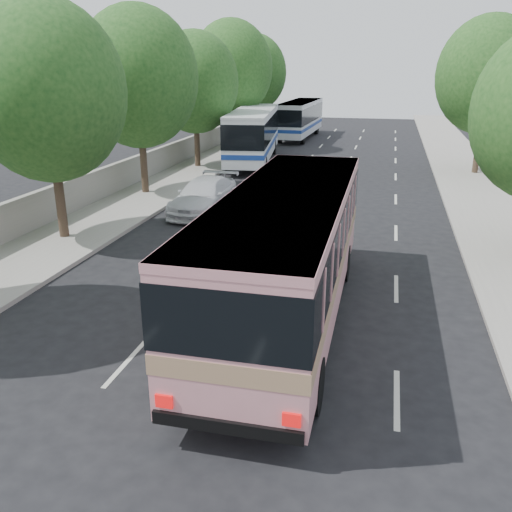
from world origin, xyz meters
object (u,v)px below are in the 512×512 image
(tour_coach_front, at_px, (254,131))
(tour_coach_rear, at_px, (300,116))
(pink_bus, at_px, (287,243))
(pink_taxi, at_px, (305,237))
(white_pickup, at_px, (204,196))

(tour_coach_front, xyz_separation_m, tour_coach_rear, (1.01, 13.79, -0.16))
(pink_bus, height_order, tour_coach_rear, pink_bus)
(tour_coach_rear, bearing_deg, pink_taxi, -78.76)
(white_pickup, bearing_deg, pink_bus, -59.49)
(pink_bus, bearing_deg, tour_coach_front, 105.65)
(white_pickup, bearing_deg, pink_taxi, -41.46)
(white_pickup, distance_m, tour_coach_rear, 27.45)
(white_pickup, xyz_separation_m, tour_coach_rear, (-0.00, 27.42, 1.23))
(pink_taxi, bearing_deg, tour_coach_front, 114.78)
(pink_bus, bearing_deg, tour_coach_rear, 98.53)
(pink_bus, relative_size, white_pickup, 2.13)
(tour_coach_front, relative_size, tour_coach_rear, 1.10)
(pink_bus, xyz_separation_m, tour_coach_rear, (-5.80, 37.78, -0.22))
(white_pickup, bearing_deg, tour_coach_rear, 91.28)
(white_pickup, bearing_deg, tour_coach_front, 95.53)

